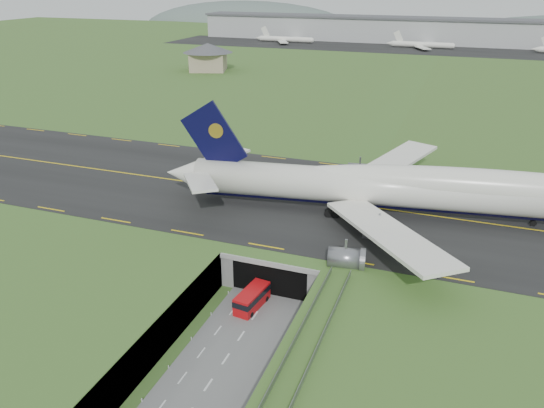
% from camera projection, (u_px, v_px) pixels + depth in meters
% --- Properties ---
extents(ground, '(900.00, 900.00, 0.00)m').
position_uv_depth(ground, '(249.00, 325.00, 74.78)').
color(ground, '#466327').
rests_on(ground, ground).
extents(airfield_deck, '(800.00, 800.00, 6.00)m').
position_uv_depth(airfield_deck, '(249.00, 307.00, 73.59)').
color(airfield_deck, gray).
rests_on(airfield_deck, ground).
extents(trench_road, '(12.00, 75.00, 0.20)m').
position_uv_depth(trench_road, '(227.00, 357.00, 68.28)').
color(trench_road, slate).
rests_on(trench_road, ground).
extents(taxiway, '(800.00, 44.00, 0.18)m').
position_uv_depth(taxiway, '(315.00, 200.00, 100.81)').
color(taxiway, black).
rests_on(taxiway, airfield_deck).
extents(tunnel_portal, '(17.00, 22.30, 6.00)m').
position_uv_depth(tunnel_portal, '(287.00, 251.00, 87.86)').
color(tunnel_portal, gray).
rests_on(tunnel_portal, ground).
extents(jumbo_jet, '(91.75, 59.04, 19.74)m').
position_uv_depth(jumbo_jet, '(415.00, 189.00, 91.81)').
color(jumbo_jet, white).
rests_on(jumbo_jet, ground).
extents(shuttle_tram, '(3.52, 7.24, 2.85)m').
position_uv_depth(shuttle_tram, '(252.00, 298.00, 78.06)').
color(shuttle_tram, red).
rests_on(shuttle_tram, ground).
extents(service_building, '(27.67, 27.67, 11.99)m').
position_uv_depth(service_building, '(208.00, 54.00, 235.10)').
color(service_building, tan).
rests_on(service_building, ground).
extents(cargo_terminal, '(320.00, 67.00, 15.60)m').
position_uv_depth(cargo_terminal, '(433.00, 31.00, 327.30)').
color(cargo_terminal, '#B2B2B2').
rests_on(cargo_terminal, ground).
extents(distant_hills, '(700.00, 91.00, 60.00)m').
position_uv_depth(distant_hills, '(527.00, 42.00, 426.59)').
color(distant_hills, '#54645F').
rests_on(distant_hills, ground).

